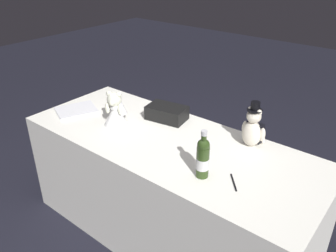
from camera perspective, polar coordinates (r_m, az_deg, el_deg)
The scene contains 8 objects.
ground_plane at distance 2.68m, azimuth 0.00°, elevation -16.89°, with size 12.00×12.00×0.00m, color black.
reception_table at distance 2.42m, azimuth 0.00°, elevation -10.31°, with size 1.99×0.79×0.78m, color white.
teddy_bear_groom at distance 2.16m, azimuth 13.92°, elevation -0.47°, with size 0.16×0.15×0.29m.
teddy_bear_bride at distance 2.38m, azimuth -8.63°, elevation 2.80°, with size 0.19×0.22×0.24m.
champagne_bottle at distance 1.82m, azimuth 5.78°, elevation -5.21°, with size 0.07×0.07×0.28m.
signing_pen at distance 1.86m, azimuth 10.78°, elevation -9.04°, with size 0.10×0.12×0.01m.
gift_case_black at distance 2.44m, azimuth -0.20°, elevation 2.19°, with size 0.30×0.21×0.10m.
guestbook at distance 2.66m, azimuth -14.91°, elevation 2.55°, with size 0.23×0.28×0.02m, color white.
Camera 1 is at (1.19, -1.48, 1.88)m, focal length 36.85 mm.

